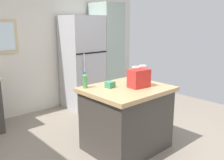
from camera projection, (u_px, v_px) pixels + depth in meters
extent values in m
plane|color=gray|center=(125.00, 156.00, 3.25)|extent=(6.18, 6.18, 0.00)
cube|color=silver|center=(36.00, 42.00, 4.72)|extent=(5.15, 0.10, 2.77)
cube|color=#423D38|center=(126.00, 120.00, 3.40)|extent=(1.02, 0.84, 0.83)
cube|color=tan|center=(127.00, 89.00, 3.30)|extent=(1.10, 0.92, 0.06)
cube|color=#B7B7BC|center=(82.00, 62.00, 5.06)|extent=(0.76, 0.65, 1.88)
cube|color=black|center=(92.00, 53.00, 4.77)|extent=(0.74, 0.01, 0.02)
cylinder|color=#B7B7BC|center=(85.00, 75.00, 4.71)|extent=(0.02, 0.02, 0.85)
cube|color=#9EB2A8|center=(107.00, 53.00, 5.46)|extent=(0.53, 0.62, 2.16)
cube|color=red|center=(139.00, 78.00, 3.28)|extent=(0.29, 0.21, 0.25)
torus|color=white|center=(136.00, 67.00, 3.19)|extent=(0.11, 0.11, 0.01)
torus|color=white|center=(143.00, 66.00, 3.28)|extent=(0.11, 0.11, 0.01)
cube|color=#388E66|center=(110.00, 85.00, 3.27)|extent=(0.13, 0.11, 0.08)
cylinder|color=#4C9956|center=(85.00, 82.00, 3.24)|extent=(0.07, 0.07, 0.17)
cone|color=#4C9956|center=(85.00, 74.00, 3.22)|extent=(0.06, 0.06, 0.03)
cylinder|color=blue|center=(85.00, 72.00, 3.21)|extent=(0.03, 0.03, 0.02)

